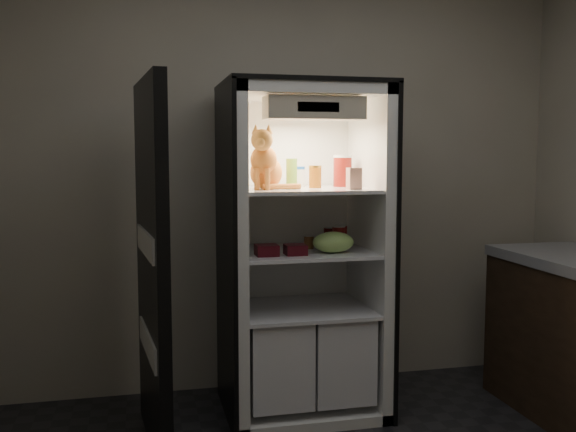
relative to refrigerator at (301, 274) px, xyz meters
name	(u,v)px	position (x,y,z in m)	size (l,w,h in m)	color
room_shell	(397,115)	(0.00, -1.38, 0.83)	(3.60, 3.60, 3.60)	white
refrigerator	(301,274)	(0.00, 0.00, 0.00)	(0.90, 0.72, 1.88)	white
fridge_door	(152,268)	(-0.85, -0.32, 0.12)	(0.14, 0.87, 1.85)	black
tabby_cat	(265,165)	(-0.23, -0.10, 0.63)	(0.30, 0.35, 0.35)	#D2581A
parmesan_shaker	(292,173)	(-0.06, 0.00, 0.58)	(0.06, 0.06, 0.17)	green
mayo_tub	(298,176)	(0.01, 0.11, 0.56)	(0.08, 0.08, 0.12)	white
salsa_jar	(315,177)	(0.07, -0.04, 0.56)	(0.07, 0.07, 0.13)	maroon
pepper_jar	(343,171)	(0.26, 0.05, 0.59)	(0.11, 0.11, 0.18)	maroon
cream_carton	(354,179)	(0.23, -0.24, 0.56)	(0.07, 0.07, 0.12)	silver
soda_can_a	(329,237)	(0.18, 0.02, 0.21)	(0.06, 0.06, 0.11)	black
soda_can_b	(341,236)	(0.23, -0.04, 0.22)	(0.07, 0.07, 0.14)	black
soda_can_c	(339,238)	(0.19, -0.12, 0.22)	(0.07, 0.07, 0.14)	black
condiment_jar	(309,242)	(0.05, -0.01, 0.19)	(0.06, 0.06, 0.08)	brown
grape_bag	(333,242)	(0.14, -0.19, 0.21)	(0.23, 0.17, 0.12)	#85BB57
berry_box_left	(267,250)	(-0.24, -0.21, 0.18)	(0.12, 0.12, 0.06)	#500D14
berry_box_right	(295,250)	(-0.09, -0.22, 0.18)	(0.11, 0.11, 0.06)	#500D14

